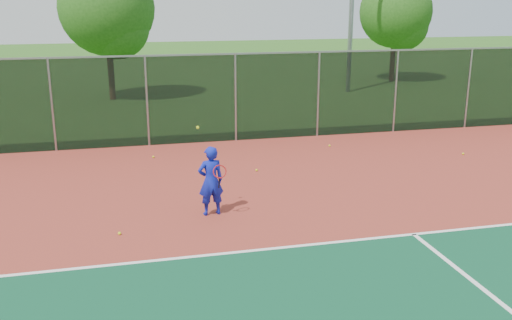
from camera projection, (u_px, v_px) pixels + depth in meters
The scene contains 10 objects.
court_apron at pixel (342, 266), 10.64m from camera, with size 30.00×20.00×0.02m, color #9B3527.
fence_back at pixel (236, 97), 19.57m from camera, with size 30.00×0.06×3.03m.
tennis_player at pixel (211, 181), 12.94m from camera, with size 0.63×0.64×2.08m.
practice_ball_1 at pixel (120, 233), 11.99m from camera, with size 0.07×0.07×0.07m, color #CDD919.
practice_ball_3 at pixel (153, 157), 17.77m from camera, with size 0.07×0.07×0.07m, color #CDD919.
practice_ball_5 at pixel (257, 170), 16.41m from camera, with size 0.07×0.07×0.07m, color #CDD919.
practice_ball_7 at pixel (463, 154), 18.12m from camera, with size 0.07×0.07×0.07m, color #CDD919.
practice_ball_8 at pixel (330, 146), 19.12m from camera, with size 0.07×0.07×0.07m, color #CDD919.
tree_back_left at pixel (109, 12), 26.96m from camera, with size 4.52×4.52×6.64m.
tree_back_mid at pixel (398, 15), 33.19m from camera, with size 4.19×4.19×6.16m.
Camera 1 is at (-3.82, -7.05, 4.83)m, focal length 40.00 mm.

